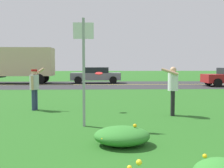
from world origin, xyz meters
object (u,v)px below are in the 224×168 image
object	(u,v)px
person_thrower_red_cap_gray_shirt	(34,85)
person_catcher_white_shirt	(173,86)
frisbee_red	(99,73)
car_gray_center_right	(96,75)
box_truck_dark_green	(17,63)
sign_post_near_path	(84,62)

from	to	relation	value
person_thrower_red_cap_gray_shirt	person_catcher_white_shirt	world-z (taller)	person_catcher_white_shirt
person_catcher_white_shirt	frisbee_red	size ratio (longest dim) A/B	5.90
frisbee_red	car_gray_center_right	distance (m)	15.24
person_catcher_white_shirt	car_gray_center_right	world-z (taller)	person_catcher_white_shirt
frisbee_red	box_truck_dark_green	distance (m)	16.95
person_thrower_red_cap_gray_shirt	frisbee_red	distance (m)	2.49
sign_post_near_path	person_catcher_white_shirt	bearing A→B (deg)	27.74
person_catcher_white_shirt	sign_post_near_path	bearing A→B (deg)	-152.26
sign_post_near_path	frisbee_red	bearing A→B (deg)	80.97
box_truck_dark_green	frisbee_red	bearing A→B (deg)	-63.95
person_thrower_red_cap_gray_shirt	box_truck_dark_green	distance (m)	15.75
person_thrower_red_cap_gray_shirt	person_catcher_white_shirt	bearing A→B (deg)	-15.11
person_thrower_red_cap_gray_shirt	box_truck_dark_green	xyz separation A→B (m)	(-5.01, 14.91, 0.86)
person_thrower_red_cap_gray_shirt	car_gray_center_right	world-z (taller)	person_thrower_red_cap_gray_shirt
frisbee_red	person_catcher_white_shirt	bearing A→B (deg)	-22.26
car_gray_center_right	frisbee_red	bearing A→B (deg)	-88.72
person_thrower_red_cap_gray_shirt	person_catcher_white_shirt	distance (m)	5.10
sign_post_near_path	car_gray_center_right	xyz separation A→B (m)	(0.06, 17.76, -1.06)
frisbee_red	car_gray_center_right	world-z (taller)	car_gray_center_right
person_thrower_red_cap_gray_shirt	box_truck_dark_green	size ratio (longest dim) A/B	0.24
person_catcher_white_shirt	box_truck_dark_green	size ratio (longest dim) A/B	0.25
person_catcher_white_shirt	car_gray_center_right	distance (m)	16.49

